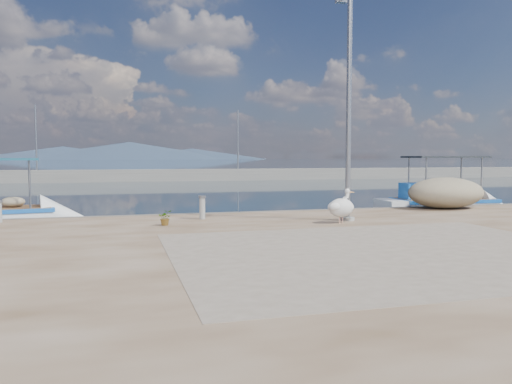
% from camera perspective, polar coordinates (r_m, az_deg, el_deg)
% --- Properties ---
extents(ground, '(1400.00, 1400.00, 0.00)m').
position_cam_1_polar(ground, '(13.18, 4.44, -6.76)').
color(ground, '#162635').
rests_on(ground, ground).
extents(quay, '(44.00, 22.00, 0.50)m').
position_cam_1_polar(quay, '(7.91, 19.79, -12.46)').
color(quay, brown).
rests_on(quay, ground).
extents(quay_patch, '(9.00, 7.00, 0.01)m').
position_cam_1_polar(quay_patch, '(10.83, 14.96, -6.53)').
color(quay_patch, gray).
rests_on(quay_patch, quay).
extents(breakwater, '(120.00, 2.20, 7.50)m').
position_cam_1_polar(breakwater, '(52.39, -10.63, 1.90)').
color(breakwater, gray).
rests_on(breakwater, ground).
extents(mountains, '(370.00, 280.00, 22.00)m').
position_cam_1_polar(mountains, '(662.27, -14.75, 4.48)').
color(mountains, '#28384C').
rests_on(mountains, ground).
extents(boat_right, '(6.22, 2.43, 2.93)m').
position_cam_1_polar(boat_right, '(24.07, 20.52, -1.57)').
color(boat_right, white).
rests_on(boat_right, ground).
extents(pelican, '(1.06, 0.76, 1.02)m').
position_cam_1_polar(pelican, '(15.03, 9.75, -1.70)').
color(pelican, tan).
rests_on(pelican, quay).
extents(lamp_post, '(0.44, 0.96, 7.00)m').
position_cam_1_polar(lamp_post, '(15.71, 10.51, 8.83)').
color(lamp_post, gray).
rests_on(lamp_post, quay).
extents(bollard_near, '(0.24, 0.24, 0.74)m').
position_cam_1_polar(bollard_near, '(15.89, -6.16, -1.64)').
color(bollard_near, gray).
rests_on(bollard_near, quay).
extents(potted_plant, '(0.41, 0.36, 0.45)m').
position_cam_1_polar(potted_plant, '(14.58, -10.32, -2.90)').
color(potted_plant, '#33722D').
rests_on(potted_plant, quay).
extents(net_pile_c, '(3.02, 2.16, 1.19)m').
position_cam_1_polar(net_pile_c, '(20.42, 20.86, -0.09)').
color(net_pile_c, tan).
rests_on(net_pile_c, quay).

